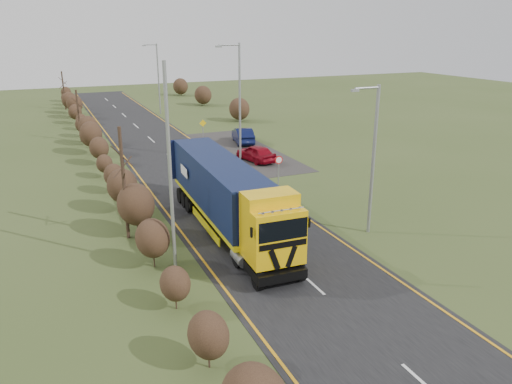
{
  "coord_description": "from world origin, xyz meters",
  "views": [
    {
      "loc": [
        -10.15,
        -21.39,
        10.78
      ],
      "look_at": [
        0.11,
        1.96,
        2.33
      ],
      "focal_mm": 35.0,
      "sensor_mm": 36.0,
      "label": 1
    }
  ],
  "objects_px": {
    "car_blue_sedan": "(243,136)",
    "streetlight_near": "(372,155)",
    "lorry": "(226,194)",
    "speed_sign": "(279,165)",
    "car_red_hatchback": "(256,153)"
  },
  "relations": [
    {
      "from": "car_blue_sedan",
      "to": "streetlight_near",
      "type": "distance_m",
      "value": 23.75
    },
    {
      "from": "lorry",
      "to": "speed_sign",
      "type": "distance_m",
      "value": 9.34
    },
    {
      "from": "lorry",
      "to": "streetlight_near",
      "type": "xyz_separation_m",
      "value": [
        7.1,
        -3.08,
        2.14
      ]
    },
    {
      "from": "speed_sign",
      "to": "car_red_hatchback",
      "type": "bearing_deg",
      "value": 80.07
    },
    {
      "from": "lorry",
      "to": "car_red_hatchback",
      "type": "height_order",
      "value": "lorry"
    },
    {
      "from": "car_red_hatchback",
      "to": "streetlight_near",
      "type": "bearing_deg",
      "value": 76.33
    },
    {
      "from": "lorry",
      "to": "streetlight_near",
      "type": "height_order",
      "value": "streetlight_near"
    },
    {
      "from": "car_red_hatchback",
      "to": "streetlight_near",
      "type": "xyz_separation_m",
      "value": [
        -0.53,
        -16.47,
        3.69
      ]
    },
    {
      "from": "streetlight_near",
      "to": "car_red_hatchback",
      "type": "bearing_deg",
      "value": 88.14
    },
    {
      "from": "car_red_hatchback",
      "to": "car_blue_sedan",
      "type": "distance_m",
      "value": 7.09
    },
    {
      "from": "streetlight_near",
      "to": "car_blue_sedan",
      "type": "bearing_deg",
      "value": 84.66
    },
    {
      "from": "car_red_hatchback",
      "to": "speed_sign",
      "type": "relative_size",
      "value": 1.93
    },
    {
      "from": "lorry",
      "to": "car_blue_sedan",
      "type": "relative_size",
      "value": 3.16
    },
    {
      "from": "streetlight_near",
      "to": "speed_sign",
      "type": "bearing_deg",
      "value": 93.73
    },
    {
      "from": "lorry",
      "to": "streetlight_near",
      "type": "distance_m",
      "value": 8.03
    }
  ]
}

